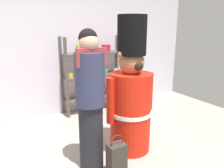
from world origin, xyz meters
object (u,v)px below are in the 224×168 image
teddy_bear_guard (131,97)px  merchandise_shelf (94,74)px  person_shopper (90,99)px  shopping_bag (117,159)px

teddy_bear_guard → merchandise_shelf: bearing=81.6°
teddy_bear_guard → person_shopper: size_ratio=1.10×
merchandise_shelf → shopping_bag: 2.23m
merchandise_shelf → shopping_bag: (-0.70, -2.04, -0.56)m
person_shopper → shopping_bag: (0.19, -0.29, -0.67)m
person_shopper → shopping_bag: size_ratio=3.33×
merchandise_shelf → teddy_bear_guard: 1.67m
merchandise_shelf → person_shopper: 1.97m
merchandise_shelf → teddy_bear_guard: teddy_bear_guard is taller
teddy_bear_guard → shopping_bag: size_ratio=3.65×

